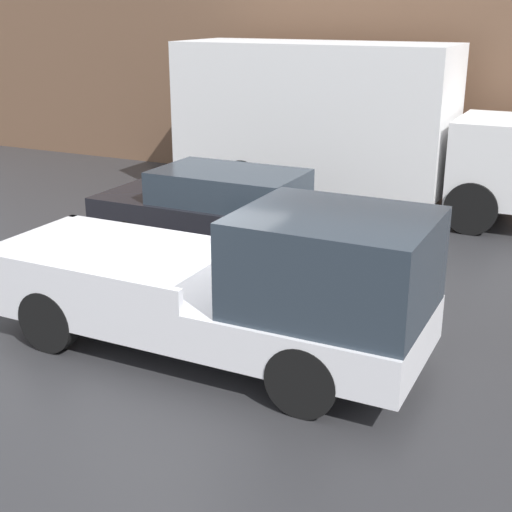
# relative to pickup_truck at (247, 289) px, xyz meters

# --- Properties ---
(ground_plane) EXTENTS (60.00, 60.00, 0.00)m
(ground_plane) POSITION_rel_pickup_truck_xyz_m (-1.15, -0.08, -0.97)
(ground_plane) COLOR #2D2D30
(building_wall) EXTENTS (28.00, 0.15, 5.01)m
(building_wall) POSITION_rel_pickup_truck_xyz_m (-1.15, 9.90, 1.53)
(building_wall) COLOR brown
(building_wall) RESTS_ON ground
(pickup_truck) EXTENTS (5.73, 1.99, 2.07)m
(pickup_truck) POSITION_rel_pickup_truck_xyz_m (0.00, 0.00, 0.00)
(pickup_truck) COLOR silver
(pickup_truck) RESTS_ON ground
(car) EXTENTS (4.72, 1.86, 1.54)m
(car) POSITION_rel_pickup_truck_xyz_m (-2.28, 3.59, -0.19)
(car) COLOR black
(car) RESTS_ON ground
(delivery_truck) EXTENTS (8.04, 2.35, 3.55)m
(delivery_truck) POSITION_rel_pickup_truck_xyz_m (-1.70, 7.80, 0.92)
(delivery_truck) COLOR white
(delivery_truck) RESTS_ON ground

